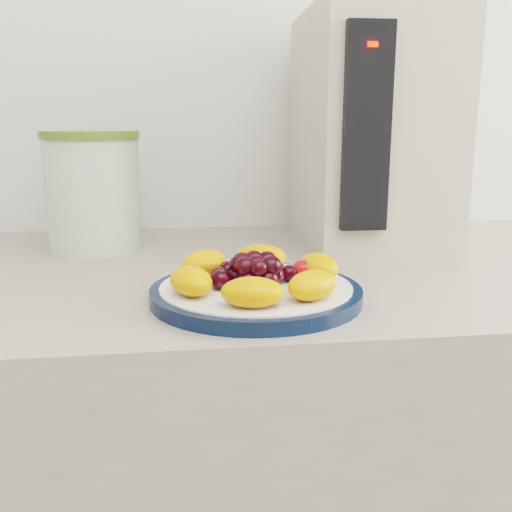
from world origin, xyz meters
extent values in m
cube|color=silver|center=(0.00, 1.51, 1.30)|extent=(3.50, 0.02, 2.60)
cylinder|color=#0A1932|center=(-0.10, 1.03, 0.91)|extent=(0.23, 0.23, 0.01)
cylinder|color=white|center=(-0.10, 1.03, 0.91)|extent=(0.21, 0.21, 0.02)
cylinder|color=#3C5E21|center=(-0.31, 1.33, 0.98)|extent=(0.15, 0.15, 0.17)
cylinder|color=#576925|center=(-0.31, 1.33, 1.07)|extent=(0.15, 0.15, 0.01)
cube|color=#BCB2A0|center=(0.12, 1.32, 1.08)|extent=(0.21, 0.29, 0.36)
cube|color=black|center=(0.07, 1.17, 1.08)|extent=(0.06, 0.02, 0.27)
cube|color=#FF0C05|center=(0.07, 1.16, 1.19)|extent=(0.01, 0.01, 0.01)
ellipsoid|color=orange|center=(-0.02, 1.05, 0.93)|extent=(0.05, 0.07, 0.03)
ellipsoid|color=orange|center=(-0.08, 1.11, 0.93)|extent=(0.07, 0.05, 0.03)
ellipsoid|color=orange|center=(-0.15, 1.09, 0.93)|extent=(0.07, 0.07, 0.03)
ellipsoid|color=orange|center=(-0.17, 1.01, 0.93)|extent=(0.06, 0.07, 0.03)
ellipsoid|color=orange|center=(-0.11, 0.96, 0.93)|extent=(0.07, 0.05, 0.03)
ellipsoid|color=orange|center=(-0.05, 0.98, 0.93)|extent=(0.07, 0.07, 0.03)
ellipsoid|color=black|center=(-0.10, 1.03, 0.93)|extent=(0.02, 0.02, 0.02)
ellipsoid|color=black|center=(-0.08, 1.03, 0.93)|extent=(0.02, 0.02, 0.02)
ellipsoid|color=black|center=(-0.09, 1.05, 0.93)|extent=(0.02, 0.02, 0.02)
ellipsoid|color=black|center=(-0.11, 1.05, 0.93)|extent=(0.02, 0.02, 0.02)
ellipsoid|color=black|center=(-0.12, 1.03, 0.93)|extent=(0.02, 0.02, 0.02)
ellipsoid|color=black|center=(-0.11, 1.02, 0.93)|extent=(0.02, 0.02, 0.02)
ellipsoid|color=black|center=(-0.09, 1.02, 0.93)|extent=(0.02, 0.02, 0.02)
ellipsoid|color=black|center=(-0.06, 1.04, 0.93)|extent=(0.02, 0.02, 0.02)
ellipsoid|color=black|center=(-0.07, 1.06, 0.93)|extent=(0.02, 0.02, 0.02)
ellipsoid|color=black|center=(-0.09, 1.07, 0.93)|extent=(0.02, 0.02, 0.02)
ellipsoid|color=black|center=(-0.11, 1.07, 0.93)|extent=(0.02, 0.02, 0.02)
ellipsoid|color=black|center=(-0.13, 1.06, 0.93)|extent=(0.02, 0.02, 0.02)
ellipsoid|color=black|center=(-0.14, 1.04, 0.93)|extent=(0.02, 0.02, 0.02)
ellipsoid|color=black|center=(-0.14, 1.02, 0.93)|extent=(0.02, 0.02, 0.02)
ellipsoid|color=black|center=(-0.10, 1.03, 0.94)|extent=(0.02, 0.02, 0.02)
ellipsoid|color=black|center=(-0.08, 1.05, 0.94)|extent=(0.02, 0.02, 0.02)
ellipsoid|color=black|center=(-0.10, 1.05, 0.94)|extent=(0.02, 0.02, 0.02)
ellipsoid|color=black|center=(-0.11, 1.05, 0.94)|extent=(0.02, 0.02, 0.02)
ellipsoid|color=black|center=(-0.12, 1.03, 0.94)|extent=(0.02, 0.02, 0.02)
ellipsoid|color=black|center=(-0.11, 1.02, 0.94)|extent=(0.02, 0.02, 0.02)
ellipsoid|color=black|center=(-0.10, 1.01, 0.94)|extent=(0.02, 0.02, 0.02)
ellipsoid|color=black|center=(-0.08, 1.02, 0.94)|extent=(0.02, 0.02, 0.02)
ellipsoid|color=red|center=(-0.04, 1.05, 0.93)|extent=(0.03, 0.03, 0.02)
ellipsoid|color=red|center=(-0.02, 1.05, 0.93)|extent=(0.04, 0.03, 0.02)
camera|label=1|loc=(-0.18, 0.44, 1.09)|focal=40.00mm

